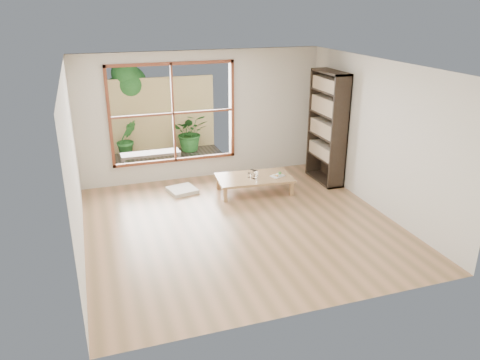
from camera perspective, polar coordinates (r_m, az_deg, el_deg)
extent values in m
plane|color=#AF7E57|center=(7.85, 0.07, -5.40)|extent=(5.00, 5.00, 0.00)
cube|color=#A57D50|center=(9.03, 1.75, 0.26)|extent=(1.50, 0.93, 0.04)
cube|color=#A57D50|center=(8.65, -1.81, -1.83)|extent=(0.08, 0.08, 0.27)
cube|color=#A57D50|center=(9.25, -2.67, -0.28)|extent=(0.08, 0.08, 0.27)
cube|color=#A57D50|center=(8.98, 6.29, -1.06)|extent=(0.08, 0.08, 0.27)
cube|color=#A57D50|center=(9.56, 4.95, 0.39)|extent=(0.08, 0.08, 0.27)
cube|color=white|center=(9.19, -7.06, -1.23)|extent=(0.60, 0.60, 0.07)
cube|color=black|center=(9.55, 10.60, 6.28)|extent=(0.36, 1.01, 2.24)
cylinder|color=silver|center=(8.91, 1.79, 0.66)|extent=(0.09, 0.09, 0.16)
cylinder|color=silver|center=(9.08, 1.99, 0.84)|extent=(0.07, 0.07, 0.10)
cylinder|color=silver|center=(9.16, 1.46, 1.01)|extent=(0.07, 0.07, 0.09)
cylinder|color=silver|center=(8.99, 1.13, 0.60)|extent=(0.07, 0.07, 0.08)
cube|color=white|center=(9.07, 4.60, 0.50)|extent=(0.30, 0.26, 0.02)
sphere|color=#417D32|center=(9.11, 4.88, 0.85)|extent=(0.06, 0.06, 0.06)
cube|color=orange|center=(9.03, 4.53, 0.52)|extent=(0.05, 0.05, 0.02)
cube|color=beige|center=(9.07, 4.17, 0.62)|extent=(0.07, 0.06, 0.02)
cylinder|color=silver|center=(9.03, 4.89, 0.49)|extent=(0.14, 0.06, 0.01)
cube|color=#393129|center=(10.93, -8.90, 2.12)|extent=(2.80, 2.00, 0.05)
cube|color=black|center=(10.31, -10.85, 3.17)|extent=(1.27, 0.38, 0.05)
cube|color=black|center=(10.18, -13.93, 1.50)|extent=(0.06, 0.06, 0.35)
cube|color=black|center=(10.45, -14.10, 1.99)|extent=(0.06, 0.06, 0.35)
cube|color=black|center=(10.33, -7.41, 2.25)|extent=(0.06, 0.06, 0.35)
cube|color=black|center=(10.60, -7.74, 2.72)|extent=(0.06, 0.06, 0.35)
cube|color=tan|center=(11.63, -10.03, 7.83)|extent=(2.80, 0.06, 1.80)
imported|color=#235720|center=(11.55, -6.04, 5.84)|extent=(0.96, 0.88, 0.93)
imported|color=#235720|center=(11.23, -13.61, 4.85)|extent=(0.59, 0.53, 0.90)
cylinder|color=#4C3D2D|center=(11.87, -13.59, 7.32)|extent=(0.14, 0.14, 1.60)
sphere|color=#235720|center=(11.72, -13.36, 11.42)|extent=(0.84, 0.84, 0.84)
sphere|color=#235720|center=(11.81, -14.64, 10.39)|extent=(0.70, 0.70, 0.70)
sphere|color=#235720|center=(11.57, -13.86, 12.52)|extent=(0.64, 0.64, 0.64)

